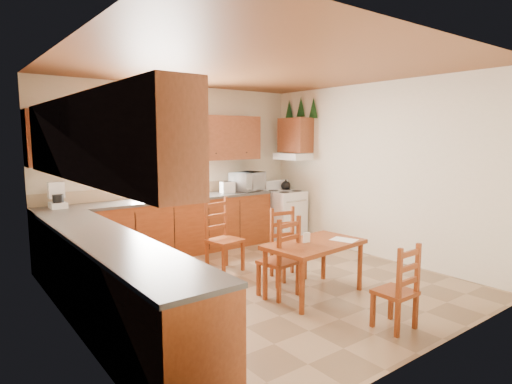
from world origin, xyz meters
TOP-DOWN VIEW (x-y plane):
  - floor at (0.00, 0.00)m, footprint 4.50×4.50m
  - ceiling at (0.00, 0.00)m, footprint 4.50×4.50m
  - wall_left at (-2.25, 0.00)m, footprint 4.50×4.50m
  - wall_right at (2.25, 0.00)m, footprint 4.50×4.50m
  - wall_back at (0.00, 2.25)m, footprint 4.50×4.50m
  - wall_front at (0.00, -2.25)m, footprint 4.50×4.50m
  - lower_cab_back at (-0.38, 1.95)m, footprint 3.75×0.60m
  - lower_cab_left at (-1.95, -0.15)m, footprint 0.60×3.60m
  - counter_back at (-0.38, 1.95)m, footprint 3.75×0.63m
  - counter_left at (-1.95, -0.15)m, footprint 0.63×3.60m
  - backsplash at (-0.38, 2.24)m, footprint 3.75×0.01m
  - upper_cab_back_left at (-1.55, 2.08)m, footprint 1.41×0.33m
  - upper_cab_back_right at (0.86, 2.08)m, footprint 1.25×0.33m
  - upper_cab_left at (-2.08, -0.15)m, footprint 0.33×3.60m
  - upper_cab_stove at (2.08, 1.65)m, footprint 0.33×0.62m
  - range_hood at (2.03, 1.65)m, footprint 0.44×0.62m
  - window_frame at (-0.30, 2.22)m, footprint 1.13×0.02m
  - window_pane at (-0.30, 2.21)m, footprint 1.05×0.01m
  - window_valance at (-0.30, 2.19)m, footprint 1.19×0.01m
  - sink_basin at (-0.30, 1.95)m, footprint 0.75×0.45m
  - pine_decal_a at (2.21, 1.33)m, footprint 0.22×0.22m
  - pine_decal_b at (2.21, 1.65)m, footprint 0.22×0.22m
  - pine_decal_c at (2.21, 1.97)m, footprint 0.22×0.22m
  - stove at (1.88, 1.69)m, footprint 0.59×0.61m
  - coffeemaker at (-1.92, 1.98)m, footprint 0.28×0.31m
  - paper_towel at (0.22, 1.97)m, footprint 0.12×0.12m
  - toaster at (0.78, 1.94)m, footprint 0.25×0.17m
  - microwave at (1.22, 1.95)m, footprint 0.65×0.55m
  - dining_table at (0.29, -0.66)m, footprint 1.25×0.79m
  - chair_near_left at (-0.06, -0.42)m, footprint 0.45×0.43m
  - chair_near_right at (0.28, -1.77)m, footprint 0.36×0.34m
  - chair_far_left at (0.46, -0.01)m, footprint 0.44×0.42m
  - chair_far_right at (-0.05, 0.75)m, footprint 0.48×0.47m
  - table_paper at (0.66, -0.79)m, footprint 0.30×0.34m
  - table_card at (0.21, -0.60)m, footprint 0.09×0.03m

SIDE VIEW (x-z plane):
  - floor at x=0.00m, z-range 0.00..0.00m
  - dining_table at x=0.29m, z-range 0.00..0.64m
  - chair_near_right at x=0.28m, z-range 0.00..0.85m
  - stove at x=1.88m, z-range 0.00..0.87m
  - lower_cab_back at x=-0.38m, z-range 0.00..0.88m
  - lower_cab_left at x=-1.95m, z-range 0.00..0.88m
  - chair_far_left at x=0.46m, z-range 0.00..0.92m
  - chair_near_left at x=-0.06m, z-range 0.00..0.95m
  - chair_far_right at x=-0.05m, z-range 0.00..1.01m
  - table_paper at x=0.66m, z-range 0.64..0.64m
  - table_card at x=0.21m, z-range 0.64..0.76m
  - counter_back at x=-0.38m, z-range 0.88..0.92m
  - counter_left at x=-1.95m, z-range 0.88..0.92m
  - sink_basin at x=-0.30m, z-range 0.92..0.96m
  - backsplash at x=-0.38m, z-range 0.92..1.10m
  - toaster at x=0.78m, z-range 0.92..1.11m
  - paper_towel at x=0.22m, z-range 0.92..1.19m
  - microwave at x=1.22m, z-range 0.92..1.25m
  - coffeemaker at x=-1.92m, z-range 0.92..1.27m
  - wall_left at x=-2.25m, z-range 1.35..1.35m
  - wall_right at x=2.25m, z-range 1.35..1.35m
  - wall_back at x=0.00m, z-range 1.35..1.35m
  - wall_front at x=0.00m, z-range 1.35..1.35m
  - range_hood at x=2.03m, z-range 1.46..1.58m
  - window_frame at x=-0.30m, z-range 0.96..2.14m
  - window_pane at x=-0.30m, z-range 1.00..2.10m
  - upper_cab_back_left at x=-1.55m, z-range 1.48..2.23m
  - upper_cab_back_right at x=0.86m, z-range 1.48..2.23m
  - upper_cab_left at x=-2.08m, z-range 1.48..2.23m
  - upper_cab_stove at x=2.08m, z-range 1.59..2.21m
  - window_valance at x=-0.30m, z-range 1.93..2.17m
  - pine_decal_a at x=2.21m, z-range 2.20..2.56m
  - pine_decal_c at x=2.21m, z-range 2.20..2.56m
  - pine_decal_b at x=2.21m, z-range 2.24..2.60m
  - ceiling at x=0.00m, z-range 2.70..2.70m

